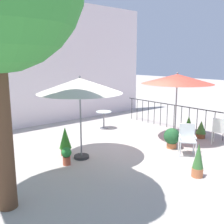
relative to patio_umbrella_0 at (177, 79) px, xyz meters
name	(u,v)px	position (x,y,z in m)	size (l,w,h in m)	color
ground_plane	(123,147)	(-1.98, 0.58, -2.17)	(60.00, 60.00, 0.00)	#B1A79E
villa_facade	(53,63)	(-1.98, 5.26, 0.54)	(10.25, 0.30, 5.41)	silver
terrace_railing	(182,114)	(1.19, 0.58, -1.49)	(0.03, 6.07, 1.01)	black
patio_umbrella_0	(177,79)	(0.00, 0.00, 0.00)	(2.49, 2.49, 2.41)	#2D2D2D
patio_umbrella_1	(80,86)	(-3.61, 0.63, -0.05)	(2.40, 2.40, 2.41)	#2D2D2D
cafe_table_0	(104,117)	(-1.00, 2.86, -1.66)	(0.64, 0.64, 0.73)	silver
patio_chair_0	(220,129)	(0.66, -1.35, -1.63)	(0.57, 0.60, 0.92)	silver
patio_chair_1	(187,137)	(-0.97, -1.17, -1.63)	(0.66, 0.67, 0.93)	white
potted_plant_0	(65,140)	(-3.84, 1.14, -1.70)	(0.36, 0.36, 0.87)	#9C4831
potted_plant_1	(198,160)	(-2.12, -2.27, -1.75)	(0.28, 0.28, 0.86)	#CE7245
potted_plant_2	(66,155)	(-4.20, 0.46, -1.89)	(0.28, 0.28, 0.50)	#B04C34
potted_plant_3	(201,129)	(0.87, -0.52, -1.83)	(0.37, 0.37, 0.65)	brown
potted_plant_4	(189,124)	(1.12, 0.18, -1.83)	(0.27, 0.27, 0.69)	#9B462E
potted_plant_5	(172,137)	(-0.85, -0.52, -1.80)	(0.53, 0.53, 0.66)	#C36B3E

